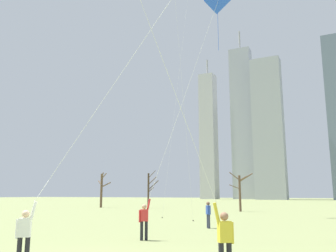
{
  "coord_description": "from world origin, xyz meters",
  "views": [
    {
      "loc": [
        7.33,
        -9.05,
        2.08
      ],
      "look_at": [
        0.0,
        6.0,
        5.25
      ],
      "focal_mm": 38.65,
      "sensor_mm": 36.0,
      "label": 1
    }
  ],
  "objects_px": {
    "bare_tree_right_of_center": "(102,189)",
    "kite_flyer_midfield_left_green": "(55,186)",
    "bare_tree_rightmost": "(149,189)",
    "bystander_watching_nearby": "(208,213)",
    "kite_flyer_midfield_center_teal": "(194,154)",
    "bare_tree_left_of_center": "(240,190)",
    "kite_flyer_foreground_right_blue": "(167,152)"
  },
  "relations": [
    {
      "from": "kite_flyer_midfield_left_green",
      "to": "bare_tree_right_of_center",
      "type": "height_order",
      "value": "kite_flyer_midfield_left_green"
    },
    {
      "from": "kite_flyer_foreground_right_blue",
      "to": "kite_flyer_midfield_center_teal",
      "type": "distance_m",
      "value": 8.01
    },
    {
      "from": "bare_tree_left_of_center",
      "to": "bare_tree_rightmost",
      "type": "xyz_separation_m",
      "value": [
        -15.44,
        4.75,
        0.25
      ]
    },
    {
      "from": "kite_flyer_midfield_left_green",
      "to": "bystander_watching_nearby",
      "type": "distance_m",
      "value": 13.53
    },
    {
      "from": "kite_flyer_midfield_left_green",
      "to": "kite_flyer_midfield_center_teal",
      "type": "distance_m",
      "value": 4.42
    },
    {
      "from": "bare_tree_right_of_center",
      "to": "bare_tree_rightmost",
      "type": "bearing_deg",
      "value": 10.95
    },
    {
      "from": "bare_tree_rightmost",
      "to": "bare_tree_right_of_center",
      "type": "height_order",
      "value": "bare_tree_rightmost"
    },
    {
      "from": "kite_flyer_midfield_left_green",
      "to": "kite_flyer_foreground_right_blue",
      "type": "height_order",
      "value": "kite_flyer_foreground_right_blue"
    },
    {
      "from": "kite_flyer_foreground_right_blue",
      "to": "bystander_watching_nearby",
      "type": "relative_size",
      "value": 8.23
    },
    {
      "from": "bystander_watching_nearby",
      "to": "bare_tree_left_of_center",
      "type": "distance_m",
      "value": 23.03
    },
    {
      "from": "bare_tree_left_of_center",
      "to": "bare_tree_rightmost",
      "type": "bearing_deg",
      "value": 162.91
    },
    {
      "from": "kite_flyer_midfield_center_teal",
      "to": "bare_tree_right_of_center",
      "type": "relative_size",
      "value": 3.36
    },
    {
      "from": "bare_tree_left_of_center",
      "to": "bare_tree_right_of_center",
      "type": "bearing_deg",
      "value": 172.04
    },
    {
      "from": "kite_flyer_midfield_center_teal",
      "to": "bare_tree_right_of_center",
      "type": "xyz_separation_m",
      "value": [
        -31.42,
        38.91,
        -0.19
      ]
    },
    {
      "from": "kite_flyer_midfield_left_green",
      "to": "bare_tree_rightmost",
      "type": "distance_m",
      "value": 45.19
    },
    {
      "from": "kite_flyer_midfield_left_green",
      "to": "bare_tree_rightmost",
      "type": "xyz_separation_m",
      "value": [
        -19.32,
        40.84,
        0.54
      ]
    },
    {
      "from": "kite_flyer_midfield_left_green",
      "to": "kite_flyer_foreground_right_blue",
      "type": "bearing_deg",
      "value": 88.3
    },
    {
      "from": "bystander_watching_nearby",
      "to": "bare_tree_rightmost",
      "type": "bearing_deg",
      "value": 125.24
    },
    {
      "from": "kite_flyer_foreground_right_blue",
      "to": "bystander_watching_nearby",
      "type": "height_order",
      "value": "kite_flyer_foreground_right_blue"
    },
    {
      "from": "bare_tree_left_of_center",
      "to": "kite_flyer_foreground_right_blue",
      "type": "bearing_deg",
      "value": -81.92
    },
    {
      "from": "bare_tree_rightmost",
      "to": "bare_tree_right_of_center",
      "type": "distance_m",
      "value": 7.91
    },
    {
      "from": "kite_flyer_midfield_center_teal",
      "to": "bare_tree_rightmost",
      "type": "height_order",
      "value": "kite_flyer_midfield_center_teal"
    },
    {
      "from": "kite_flyer_foreground_right_blue",
      "to": "bare_tree_right_of_center",
      "type": "distance_m",
      "value": 42.16
    },
    {
      "from": "kite_flyer_foreground_right_blue",
      "to": "kite_flyer_midfield_center_teal",
      "type": "height_order",
      "value": "kite_flyer_midfield_center_teal"
    },
    {
      "from": "bare_tree_right_of_center",
      "to": "kite_flyer_midfield_center_teal",
      "type": "bearing_deg",
      "value": -51.08
    },
    {
      "from": "kite_flyer_foreground_right_blue",
      "to": "bare_tree_rightmost",
      "type": "distance_m",
      "value": 38.89
    },
    {
      "from": "bystander_watching_nearby",
      "to": "bare_tree_left_of_center",
      "type": "height_order",
      "value": "bare_tree_left_of_center"
    },
    {
      "from": "kite_flyer_foreground_right_blue",
      "to": "bare_tree_right_of_center",
      "type": "xyz_separation_m",
      "value": [
        -27.31,
        32.1,
        -1.18
      ]
    },
    {
      "from": "bare_tree_left_of_center",
      "to": "kite_flyer_midfield_center_teal",
      "type": "bearing_deg",
      "value": -77.03
    },
    {
      "from": "bare_tree_right_of_center",
      "to": "kite_flyer_midfield_left_green",
      "type": "bearing_deg",
      "value": -55.45
    },
    {
      "from": "bare_tree_left_of_center",
      "to": "bare_tree_rightmost",
      "type": "distance_m",
      "value": 16.15
    },
    {
      "from": "kite_flyer_midfield_center_teal",
      "to": "bare_tree_right_of_center",
      "type": "height_order",
      "value": "kite_flyer_midfield_center_teal"
    }
  ]
}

